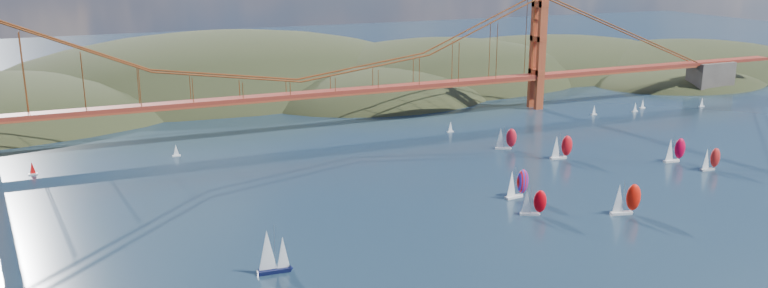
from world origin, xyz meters
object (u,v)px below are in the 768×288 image
racer_0 (533,202)px  racer_rwb (517,183)px  racer_3 (561,147)px  racer_4 (675,149)px  racer_2 (711,159)px  racer_1 (626,198)px  racer_5 (506,138)px  sloop_navy (272,252)px

racer_0 → racer_rwb: 16.18m
racer_3 → racer_4: 41.11m
racer_2 → racer_3: size_ratio=0.90×
racer_rwb → racer_1: bearing=-58.7°
racer_0 → racer_3: racer_3 is taller
racer_4 → racer_5: bearing=143.7°
racer_4 → racer_2: bearing=-70.0°
sloop_navy → racer_1: (107.11, -1.01, -0.55)m
sloop_navy → racer_rwb: sloop_navy is taller
sloop_navy → racer_3: 137.97m
racer_1 → racer_5: 77.50m
racer_0 → racer_4: racer_4 is taller
racer_3 → racer_1: bearing=-101.8°
sloop_navy → racer_0: 82.01m
racer_1 → racer_rwb: bearing=141.7°
racer_2 → racer_4: (-3.91, 13.22, 0.46)m
sloop_navy → racer_rwb: size_ratio=1.23×
racer_1 → racer_rwb: racer_1 is taller
sloop_navy → racer_0: bearing=9.1°
racer_0 → racer_3: size_ratio=0.88×
racer_3 → racer_5: size_ratio=1.06×
racer_5 → racer_3: bearing=-35.4°
racer_1 → racer_2: bearing=34.6°
sloop_navy → racer_rwb: bearing=18.7°
racer_4 → racer_5: size_ratio=1.06×
racer_1 → racer_0: bearing=170.5°
racer_2 → racer_3: racer_3 is taller
sloop_navy → racer_1: sloop_navy is taller
sloop_navy → racer_4: 165.95m
racer_0 → sloop_navy: bearing=-148.1°
racer_1 → racer_4: size_ratio=1.05×
racer_5 → racer_4: bearing=-15.9°
racer_1 → racer_rwb: 33.34m
racer_2 → racer_rwb: (-79.89, 1.59, 0.55)m
racer_0 → racer_4: (80.43, 27.17, 0.55)m
sloop_navy → racer_2: size_ratio=1.39×
racer_5 → racer_rwb: 58.64m
sloop_navy → racer_5: bearing=36.3°
sloop_navy → racer_0: (81.48, 9.21, -1.35)m
racer_0 → racer_5: size_ratio=0.93×
racer_5 → racer_2: bearing=-21.8°
racer_1 → racer_5: bearing=97.1°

